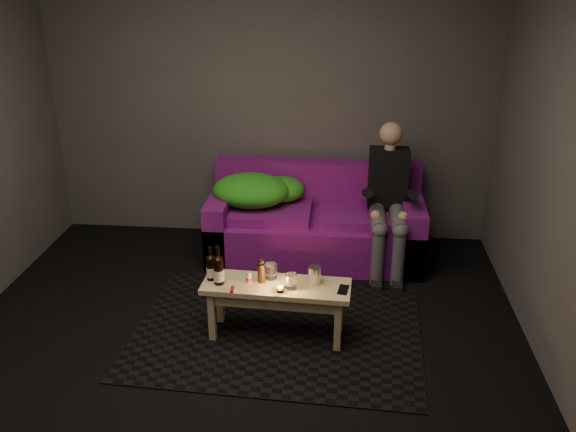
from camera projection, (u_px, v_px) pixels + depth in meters
name	position (u px, v px, depth m)	size (l,w,h in m)	color
floor	(229.00, 378.00, 3.87)	(4.50, 4.50, 0.00)	black
room	(233.00, 106.00, 3.65)	(4.50, 4.50, 4.50)	silver
rug	(278.00, 331.00, 4.35)	(2.02, 1.47, 0.01)	black
sofa	(316.00, 224.00, 5.38)	(1.83, 0.82, 0.79)	#640D67
green_blanket	(256.00, 190.00, 5.30)	(0.81, 0.55, 0.27)	#21901A
person	(388.00, 196.00, 5.06)	(0.33, 0.76, 1.22)	black
coffee_table	(276.00, 293.00, 4.17)	(1.03, 0.37, 0.41)	tan
beer_bottle_a	(211.00, 267.00, 4.17)	(0.06, 0.06, 0.25)	black
beer_bottle_b	(219.00, 270.00, 4.11)	(0.07, 0.07, 0.28)	black
salt_shaker	(249.00, 277.00, 4.15)	(0.04, 0.04, 0.08)	silver
pepper_mill	(261.00, 273.00, 4.15)	(0.05, 0.05, 0.14)	black
tumbler_back	(271.00, 271.00, 4.21)	(0.09, 0.09, 0.10)	white
tealight	(280.00, 289.00, 4.05)	(0.06, 0.06, 0.04)	white
tumbler_front	(291.00, 281.00, 4.08)	(0.08, 0.08, 0.10)	white
steel_cup	(315.00, 275.00, 4.14)	(0.09, 0.09, 0.12)	silver
smartphone	(343.00, 290.00, 4.07)	(0.06, 0.13, 0.01)	black
red_lighter	(232.00, 289.00, 4.07)	(0.02, 0.08, 0.01)	#B80B0B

